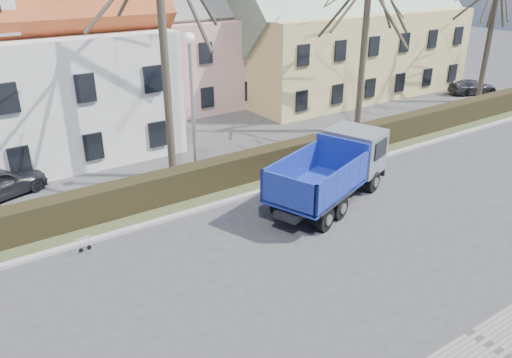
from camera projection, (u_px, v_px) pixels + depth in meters
ground at (323, 240)px, 18.24m from camera, size 120.00×120.00×0.00m
curb_far at (254, 193)px, 21.71m from camera, size 80.00×0.30×0.12m
grass_strip at (234, 181)px, 22.93m from camera, size 80.00×3.00×0.10m
hedge at (237, 171)px, 22.53m from camera, size 60.00×0.90×1.30m
building_pink at (177, 46)px, 33.84m from camera, size 10.80×8.80×8.00m
building_yellow at (339, 34)px, 37.59m from camera, size 18.80×10.80×8.50m
tree_1 at (163, 39)px, 21.11m from camera, size 9.20×9.20×12.65m
tree_2 at (365, 36)px, 27.57m from camera, size 8.00×8.00×11.00m
tree_3 at (491, 26)px, 33.81m from camera, size 7.60×7.60×10.45m
dump_truck at (327, 175)px, 20.33m from camera, size 7.25×4.69×2.72m
streetlight at (193, 112)px, 21.39m from camera, size 0.53×0.53×6.80m
cart_frame at (79, 245)px, 17.31m from camera, size 0.73×0.47×0.63m
parked_car_b at (473, 87)px, 37.68m from camera, size 3.99×2.76×1.07m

